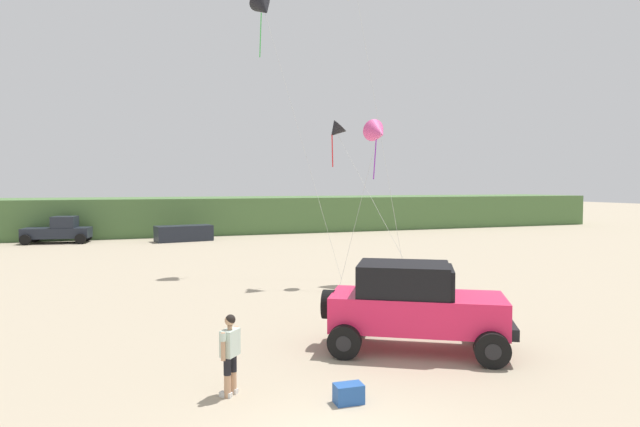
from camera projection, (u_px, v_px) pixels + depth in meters
name	position (u px, v px, depth m)	size (l,w,h in m)	color
dune_ridge	(152.00, 216.00, 47.47)	(90.00, 9.06, 3.16)	#4C703D
jeep	(414.00, 304.00, 13.79)	(4.98, 4.23, 2.26)	#EA2151
person_watching	(230.00, 350.00, 10.82)	(0.47, 0.49, 1.67)	tan
cooler_box	(349.00, 394.00, 10.47)	(0.56, 0.36, 0.38)	#23519E
distant_pickup	(59.00, 230.00, 39.53)	(4.82, 2.97, 1.98)	#1E232D
distant_sedan	(184.00, 233.00, 40.94)	(4.20, 1.70, 1.20)	#1E232D
kite_red_delta	(263.00, 8.00, 26.25)	(3.44, 4.80, 13.86)	black
kite_pink_ribbon	(378.00, 133.00, 23.27)	(2.86, 1.72, 7.26)	#E04C93
kite_green_box	(336.00, 131.00, 22.99)	(2.25, 5.33, 7.09)	black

